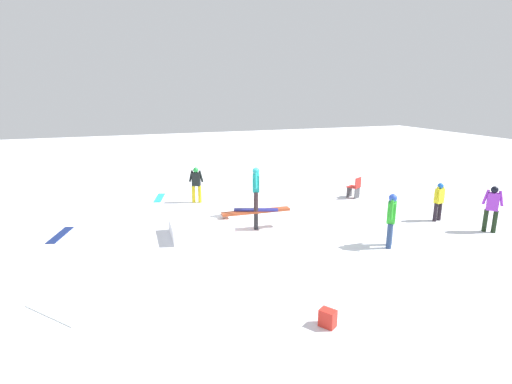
{
  "coord_description": "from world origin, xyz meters",
  "views": [
    {
      "loc": [
        -4.13,
        -11.45,
        4.37
      ],
      "look_at": [
        0.0,
        0.0,
        1.24
      ],
      "focal_mm": 28.0,
      "sensor_mm": 36.0,
      "label": 1
    }
  ],
  "objects_px": {
    "bystander_black": "(196,183)",
    "loose_snowboard_white": "(54,313)",
    "rail_feature": "(256,213)",
    "bystander_yellow": "(439,200)",
    "loose_snowboard_navy": "(60,235)",
    "bystander_green": "(391,217)",
    "folding_chair": "(355,188)",
    "loose_snowboard_cyan": "(159,198)",
    "bystander_purple": "(492,207)",
    "main_rider_on_rail": "(256,189)",
    "backpack_on_snow": "(328,318)"
  },
  "relations": [
    {
      "from": "main_rider_on_rail",
      "to": "bystander_purple",
      "type": "relative_size",
      "value": 0.95
    },
    {
      "from": "bystander_purple",
      "to": "folding_chair",
      "type": "height_order",
      "value": "bystander_purple"
    },
    {
      "from": "loose_snowboard_navy",
      "to": "loose_snowboard_cyan",
      "type": "distance_m",
      "value": 4.82
    },
    {
      "from": "rail_feature",
      "to": "bystander_purple",
      "type": "bearing_deg",
      "value": -19.62
    },
    {
      "from": "rail_feature",
      "to": "bystander_yellow",
      "type": "height_order",
      "value": "bystander_yellow"
    },
    {
      "from": "bystander_green",
      "to": "loose_snowboard_cyan",
      "type": "xyz_separation_m",
      "value": [
        -5.58,
        7.62,
        -0.86
      ]
    },
    {
      "from": "bystander_yellow",
      "to": "backpack_on_snow",
      "type": "relative_size",
      "value": 3.91
    },
    {
      "from": "bystander_black",
      "to": "loose_snowboard_cyan",
      "type": "distance_m",
      "value": 1.94
    },
    {
      "from": "bystander_green",
      "to": "rail_feature",
      "type": "bearing_deg",
      "value": -89.01
    },
    {
      "from": "backpack_on_snow",
      "to": "bystander_purple",
      "type": "bearing_deg",
      "value": -101.96
    },
    {
      "from": "rail_feature",
      "to": "loose_snowboard_cyan",
      "type": "distance_m",
      "value": 5.56
    },
    {
      "from": "bystander_yellow",
      "to": "bystander_green",
      "type": "bearing_deg",
      "value": 12.59
    },
    {
      "from": "bystander_black",
      "to": "loose_snowboard_white",
      "type": "height_order",
      "value": "bystander_black"
    },
    {
      "from": "loose_snowboard_white",
      "to": "bystander_green",
      "type": "bearing_deg",
      "value": 54.56
    },
    {
      "from": "rail_feature",
      "to": "bystander_green",
      "type": "relative_size",
      "value": 1.44
    },
    {
      "from": "bystander_yellow",
      "to": "loose_snowboard_white",
      "type": "bearing_deg",
      "value": -1.83
    },
    {
      "from": "backpack_on_snow",
      "to": "folding_chair",
      "type": "bearing_deg",
      "value": -69.15
    },
    {
      "from": "loose_snowboard_white",
      "to": "loose_snowboard_cyan",
      "type": "bearing_deg",
      "value": 119.96
    },
    {
      "from": "bystander_black",
      "to": "backpack_on_snow",
      "type": "height_order",
      "value": "bystander_black"
    },
    {
      "from": "main_rider_on_rail",
      "to": "folding_chair",
      "type": "distance_m",
      "value": 5.7
    },
    {
      "from": "bystander_black",
      "to": "folding_chair",
      "type": "relative_size",
      "value": 1.62
    },
    {
      "from": "rail_feature",
      "to": "loose_snowboard_white",
      "type": "height_order",
      "value": "rail_feature"
    },
    {
      "from": "bystander_green",
      "to": "folding_chair",
      "type": "relative_size",
      "value": 1.77
    },
    {
      "from": "bystander_yellow",
      "to": "bystander_green",
      "type": "height_order",
      "value": "bystander_green"
    },
    {
      "from": "bystander_yellow",
      "to": "bystander_green",
      "type": "xyz_separation_m",
      "value": [
        -3.05,
        -1.38,
        0.13
      ]
    },
    {
      "from": "loose_snowboard_cyan",
      "to": "folding_chair",
      "type": "relative_size",
      "value": 1.53
    },
    {
      "from": "rail_feature",
      "to": "bystander_green",
      "type": "xyz_separation_m",
      "value": [
        3.1,
        -2.67,
        0.33
      ]
    },
    {
      "from": "loose_snowboard_cyan",
      "to": "bystander_yellow",
      "type": "bearing_deg",
      "value": 69.25
    },
    {
      "from": "loose_snowboard_cyan",
      "to": "loose_snowboard_white",
      "type": "bearing_deg",
      "value": -5.07
    },
    {
      "from": "rail_feature",
      "to": "bystander_purple",
      "type": "distance_m",
      "value": 7.38
    },
    {
      "from": "bystander_green",
      "to": "loose_snowboard_navy",
      "type": "xyz_separation_m",
      "value": [
        -8.99,
        4.21,
        -0.86
      ]
    },
    {
      "from": "rail_feature",
      "to": "loose_snowboard_navy",
      "type": "bearing_deg",
      "value": 167.55
    },
    {
      "from": "loose_snowboard_navy",
      "to": "folding_chair",
      "type": "bearing_deg",
      "value": -69.45
    },
    {
      "from": "bystander_green",
      "to": "loose_snowboard_cyan",
      "type": "relative_size",
      "value": 1.16
    },
    {
      "from": "rail_feature",
      "to": "loose_snowboard_navy",
      "type": "relative_size",
      "value": 1.55
    },
    {
      "from": "loose_snowboard_white",
      "to": "loose_snowboard_navy",
      "type": "xyz_separation_m",
      "value": [
        -0.36,
        4.87,
        0.0
      ]
    },
    {
      "from": "bystander_green",
      "to": "backpack_on_snow",
      "type": "xyz_separation_m",
      "value": [
        -3.67,
        -2.92,
        -0.71
      ]
    },
    {
      "from": "bystander_black",
      "to": "backpack_on_snow",
      "type": "distance_m",
      "value": 9.4
    },
    {
      "from": "main_rider_on_rail",
      "to": "bystander_yellow",
      "type": "bearing_deg",
      "value": 8.24
    },
    {
      "from": "bystander_yellow",
      "to": "loose_snowboard_navy",
      "type": "bearing_deg",
      "value": -24.97
    },
    {
      "from": "main_rider_on_rail",
      "to": "bystander_black",
      "type": "bearing_deg",
      "value": 127.04
    },
    {
      "from": "rail_feature",
      "to": "bystander_yellow",
      "type": "xyz_separation_m",
      "value": [
        6.14,
        -1.29,
        0.2
      ]
    },
    {
      "from": "bystander_purple",
      "to": "folding_chair",
      "type": "bearing_deg",
      "value": -24.5
    },
    {
      "from": "main_rider_on_rail",
      "to": "loose_snowboard_white",
      "type": "bearing_deg",
      "value": -128.8
    },
    {
      "from": "rail_feature",
      "to": "loose_snowboard_cyan",
      "type": "relative_size",
      "value": 1.67
    },
    {
      "from": "rail_feature",
      "to": "folding_chair",
      "type": "bearing_deg",
      "value": 25.68
    },
    {
      "from": "rail_feature",
      "to": "bystander_black",
      "type": "bearing_deg",
      "value": 109.08
    },
    {
      "from": "bystander_yellow",
      "to": "bystander_purple",
      "type": "height_order",
      "value": "bystander_purple"
    },
    {
      "from": "loose_snowboard_navy",
      "to": "rail_feature",
      "type": "bearing_deg",
      "value": -87.72
    },
    {
      "from": "main_rider_on_rail",
      "to": "rail_feature",
      "type": "bearing_deg",
      "value": 0.0
    }
  ]
}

